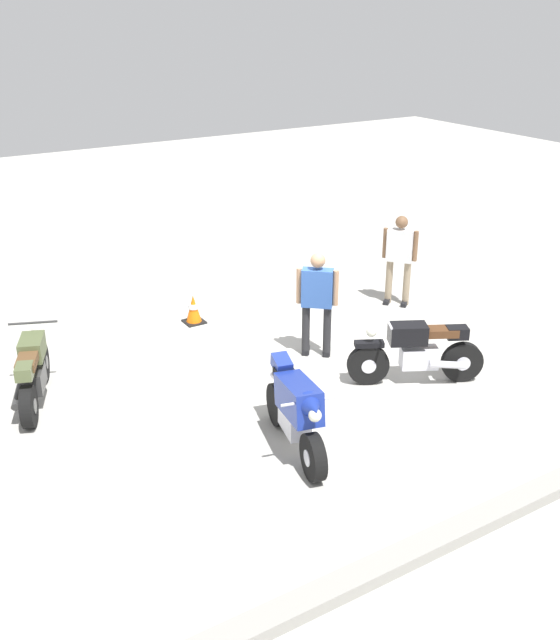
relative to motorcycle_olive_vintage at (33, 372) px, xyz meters
The scene contains 8 objects.
ground_plane 4.28m from the motorcycle_olive_vintage, 169.04° to the left, with size 40.00×40.00×0.00m, color #ADAAA3.
curb_edge 6.84m from the motorcycle_olive_vintage, 127.65° to the left, with size 14.00×0.30×0.15m, color gray.
motorcycle_olive_vintage is the anchor object (origin of this frame).
motorcycle_black_cruiser 5.66m from the motorcycle_olive_vintage, 154.36° to the left, with size 1.90×1.09×1.09m.
motorcycle_blue_sportbike 3.96m from the motorcycle_olive_vintage, 129.97° to the left, with size 0.81×1.94×1.14m.
person_in_blue_shirt 4.46m from the motorcycle_olive_vintage, 168.70° to the left, with size 0.58×0.55×1.77m.
person_in_white_shirt 6.98m from the motorcycle_olive_vintage, behind, with size 0.52×0.58×1.74m.
traffic_cone 3.52m from the motorcycle_olive_vintage, 156.17° to the right, with size 0.36×0.36×0.53m.
Camera 1 is at (6.12, 9.07, 5.39)m, focal length 41.42 mm.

